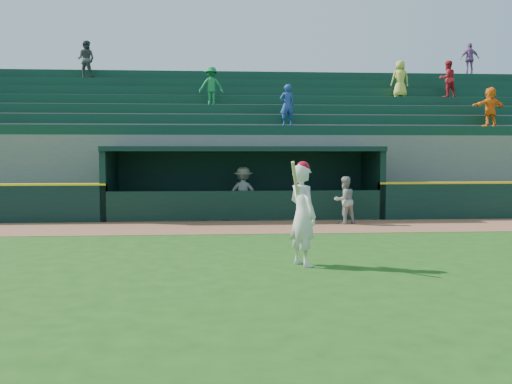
# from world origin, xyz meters

# --- Properties ---
(ground) EXTENTS (120.00, 120.00, 0.00)m
(ground) POSITION_xyz_m (0.00, 0.00, 0.00)
(ground) COLOR #1E4C13
(ground) RESTS_ON ground
(warning_track) EXTENTS (40.00, 3.00, 0.01)m
(warning_track) POSITION_xyz_m (0.00, 4.90, 0.01)
(warning_track) COLOR brown
(warning_track) RESTS_ON ground
(dugout_player_front) EXTENTS (0.89, 0.80, 1.51)m
(dugout_player_front) POSITION_xyz_m (3.08, 5.44, 0.75)
(dugout_player_front) COLOR #9B9B96
(dugout_player_front) RESTS_ON ground
(dugout_player_inside) EXTENTS (1.21, 0.79, 1.76)m
(dugout_player_inside) POSITION_xyz_m (-0.01, 7.54, 0.88)
(dugout_player_inside) COLOR #999994
(dugout_player_inside) RESTS_ON ground
(dugout) EXTENTS (9.40, 2.80, 2.46)m
(dugout) POSITION_xyz_m (0.00, 8.00, 1.36)
(dugout) COLOR slate
(dugout) RESTS_ON ground
(stands) EXTENTS (34.50, 6.30, 7.61)m
(stands) POSITION_xyz_m (-0.01, 12.57, 2.41)
(stands) COLOR slate
(stands) RESTS_ON ground
(batter_at_plate) EXTENTS (0.75, 0.90, 2.11)m
(batter_at_plate) POSITION_xyz_m (0.74, -1.01, 1.04)
(batter_at_plate) COLOR silver
(batter_at_plate) RESTS_ON ground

